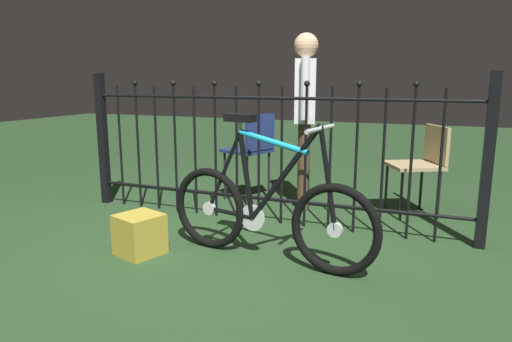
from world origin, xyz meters
The scene contains 7 objects.
ground_plane centered at (0.00, 0.00, 0.00)m, with size 20.00×20.00×0.00m, color #264223.
iron_fence centered at (-0.06, 0.82, 0.61)m, with size 3.33×0.07×1.22m.
bicycle centered at (0.31, 0.05, 0.33)m, with size 1.49×0.40×0.95m.
chair_tan centered at (1.19, 1.53, 0.48)m, with size 0.55×0.55×0.78m.
chair_navy centered at (-0.35, 1.41, 0.53)m, with size 0.50×0.50×0.85m.
person_visitor centered at (0.18, 1.37, 0.93)m, with size 0.25×0.46×1.57m.
display_crate centered at (-0.53, -0.17, 0.14)m, with size 0.27×0.27×0.28m, color #B29933.
Camera 1 is at (1.29, -2.59, 1.17)m, focal length 31.90 mm.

